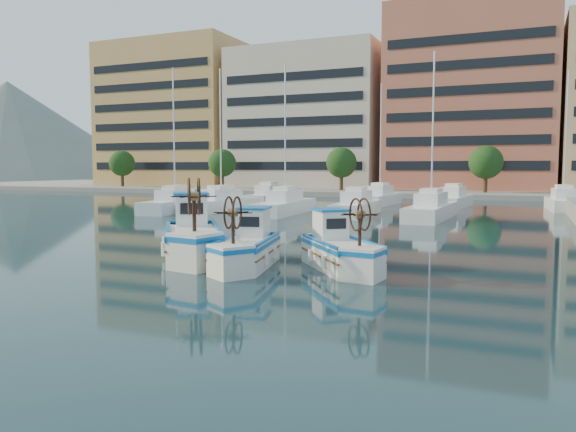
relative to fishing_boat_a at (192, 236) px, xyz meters
name	(u,v)px	position (x,y,z in m)	size (l,w,h in m)	color
ground	(256,271)	(3.56, -1.46, -0.90)	(300.00, 300.00, 0.00)	#193641
waterfront	(535,111)	(12.79, 63.58, 10.20)	(180.00, 40.00, 25.60)	gray
hill_west	(11,179)	(-136.44, 108.54, -0.90)	(180.00, 180.00, 60.00)	slate
yacht_marina	(367,204)	(-0.01, 26.33, -0.37)	(38.53, 23.34, 11.50)	white
fishing_boat_a	(192,236)	(0.00, 0.00, 0.00)	(4.57, 5.29, 3.25)	white
fishing_boat_b	(247,246)	(2.87, -0.84, -0.16)	(2.61, 4.41, 2.67)	white
fishing_boat_c	(340,249)	(6.15, 0.00, -0.17)	(3.86, 4.24, 2.64)	white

